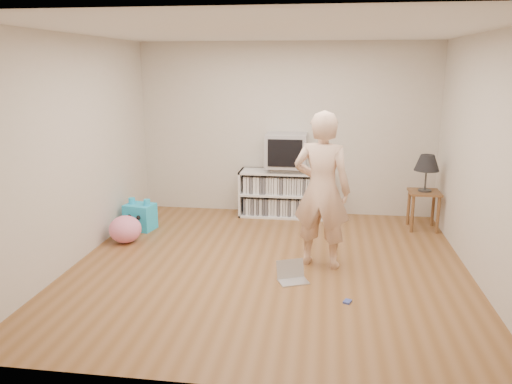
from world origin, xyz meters
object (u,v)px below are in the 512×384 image
object	(u,v)px
crt_tv	(286,150)
side_table	(424,201)
person	(322,190)
plush_pink	(125,229)
media_unit	(286,193)
dvd_deck	(286,169)
table_lamp	(427,164)
plush_blue	(140,216)
laptop	(292,275)

from	to	relation	value
crt_tv	side_table	size ratio (longest dim) A/B	1.09
person	plush_pink	world-z (taller)	person
person	media_unit	bearing A→B (deg)	-61.81
side_table	plush_pink	bearing A→B (deg)	-164.31
dvd_deck	media_unit	bearing A→B (deg)	90.00
crt_tv	table_lamp	xyz separation A→B (m)	(1.97, -0.37, -0.08)
media_unit	table_lamp	distance (m)	2.09
side_table	person	distance (m)	2.13
table_lamp	plush_pink	bearing A→B (deg)	-164.31
person	plush_blue	world-z (taller)	person
media_unit	crt_tv	size ratio (longest dim) A/B	2.33
media_unit	side_table	distance (m)	2.00
plush_blue	laptop	bearing A→B (deg)	-21.48
media_unit	side_table	xyz separation A→B (m)	(1.97, -0.39, 0.07)
media_unit	side_table	size ratio (longest dim) A/B	2.55
plush_pink	side_table	bearing A→B (deg)	15.69
table_lamp	person	size ratio (longest dim) A/B	0.29
table_lamp	laptop	world-z (taller)	table_lamp
person	dvd_deck	bearing A→B (deg)	-61.68
plush_blue	media_unit	bearing A→B (deg)	36.88
crt_tv	plush_blue	world-z (taller)	crt_tv
side_table	laptop	bearing A→B (deg)	-130.41
plush_blue	table_lamp	bearing A→B (deg)	19.30
media_unit	person	world-z (taller)	person
side_table	plush_pink	size ratio (longest dim) A/B	1.32
plush_blue	person	bearing A→B (deg)	-9.57
dvd_deck	laptop	world-z (taller)	dvd_deck
plush_pink	table_lamp	bearing A→B (deg)	15.69
dvd_deck	table_lamp	size ratio (longest dim) A/B	0.87
crt_tv	plush_pink	distance (m)	2.60
dvd_deck	person	distance (m)	1.98
side_table	dvd_deck	bearing A→B (deg)	169.34
plush_blue	crt_tv	bearing A→B (deg)	36.43
media_unit	laptop	size ratio (longest dim) A/B	3.71
person	plush_blue	size ratio (longest dim) A/B	4.00
side_table	laptop	xyz separation A→B (m)	(-1.70, -2.00, -0.36)
media_unit	plush_blue	bearing A→B (deg)	-154.23
crt_tv	plush_blue	bearing A→B (deg)	-154.68
side_table	person	bearing A→B (deg)	-132.91
crt_tv	person	bearing A→B (deg)	-73.70
plush_pink	dvd_deck	bearing A→B (deg)	36.80
media_unit	plush_blue	xyz separation A→B (m)	(-1.97, -0.95, -0.16)
laptop	person	bearing A→B (deg)	35.77
crt_tv	laptop	size ratio (longest dim) A/B	1.59
crt_tv	person	size ratio (longest dim) A/B	0.34
media_unit	laptop	world-z (taller)	media_unit
media_unit	plush_pink	distance (m)	2.48
table_lamp	plush_blue	size ratio (longest dim) A/B	1.16
plush_pink	plush_blue	bearing A→B (deg)	90.03
person	side_table	bearing A→B (deg)	-120.87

